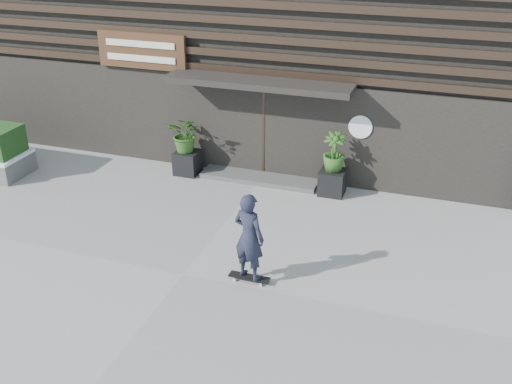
% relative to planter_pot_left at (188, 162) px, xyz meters
% --- Properties ---
extents(ground, '(80.00, 80.00, 0.00)m').
position_rel_planter_pot_left_xyz_m(ground, '(1.90, -4.40, -0.30)').
color(ground, gray).
rests_on(ground, ground).
extents(entrance_step, '(3.00, 0.80, 0.12)m').
position_rel_planter_pot_left_xyz_m(entrance_step, '(1.90, 0.20, -0.24)').
color(entrance_step, '#454643').
rests_on(entrance_step, ground).
extents(planter_pot_left, '(0.60, 0.60, 0.60)m').
position_rel_planter_pot_left_xyz_m(planter_pot_left, '(0.00, 0.00, 0.00)').
color(planter_pot_left, black).
rests_on(planter_pot_left, ground).
extents(bamboo_left, '(0.86, 0.75, 0.96)m').
position_rel_planter_pot_left_xyz_m(bamboo_left, '(0.00, 0.00, 0.78)').
color(bamboo_left, '#2D591E').
rests_on(bamboo_left, planter_pot_left).
extents(planter_pot_right, '(0.60, 0.60, 0.60)m').
position_rel_planter_pot_left_xyz_m(planter_pot_right, '(3.80, 0.00, 0.00)').
color(planter_pot_right, black).
rests_on(planter_pot_right, ground).
extents(bamboo_right, '(0.54, 0.54, 0.96)m').
position_rel_planter_pot_left_xyz_m(bamboo_right, '(3.80, 0.00, 0.78)').
color(bamboo_right, '#2D591E').
rests_on(bamboo_right, planter_pot_right).
extents(skateboarder, '(0.78, 0.57, 1.80)m').
position_rel_planter_pot_left_xyz_m(skateboarder, '(3.16, -4.20, 0.64)').
color(skateboarder, black).
rests_on(skateboarder, ground).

